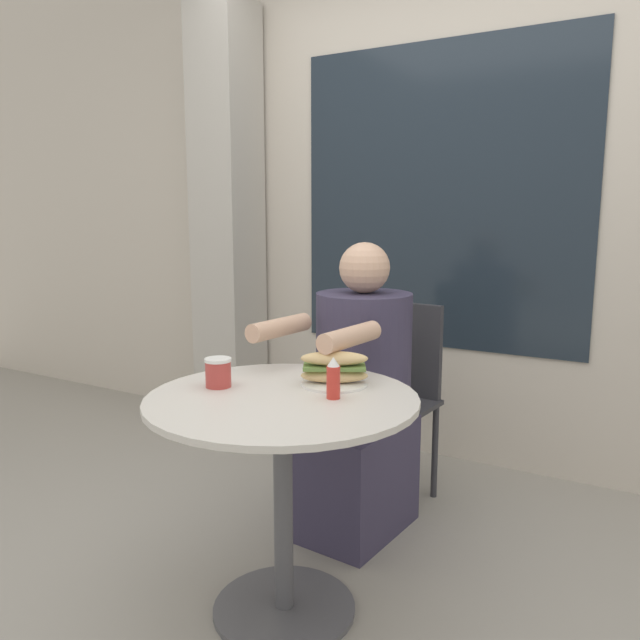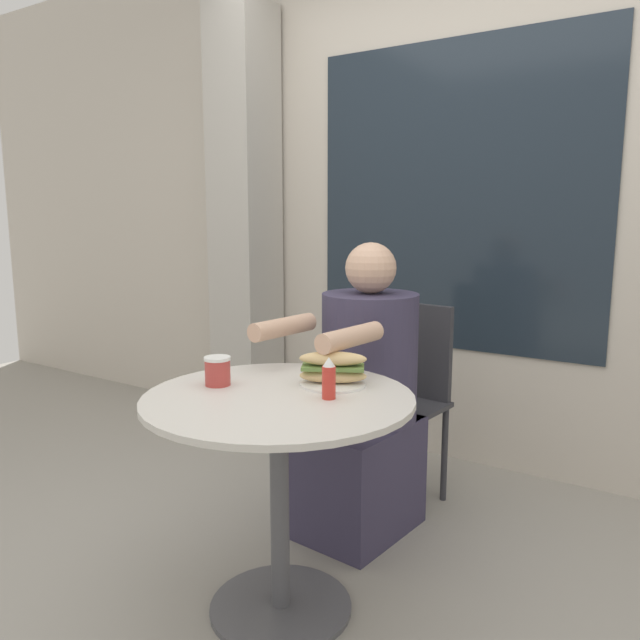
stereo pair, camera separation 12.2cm
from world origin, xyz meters
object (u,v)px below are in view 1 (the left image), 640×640
(cafe_table, at_px, (283,453))
(seated_diner, at_px, (358,410))
(drink_cup, at_px, (218,372))
(condiment_bottle, at_px, (333,378))
(diner_chair, at_px, (396,383))
(sandwich_on_plate, at_px, (334,370))

(cafe_table, height_order, seated_diner, seated_diner)
(drink_cup, relative_size, condiment_bottle, 0.73)
(diner_chair, height_order, seated_diner, seated_diner)
(condiment_bottle, bearing_deg, diner_chair, 101.50)
(drink_cup, bearing_deg, sandwich_on_plate, 33.64)
(sandwich_on_plate, relative_size, drink_cup, 2.44)
(cafe_table, distance_m, sandwich_on_plate, 0.31)
(drink_cup, distance_m, condiment_bottle, 0.39)
(cafe_table, distance_m, drink_cup, 0.33)
(cafe_table, distance_m, diner_chair, 0.97)
(seated_diner, distance_m, drink_cup, 0.71)
(seated_diner, bearing_deg, condiment_bottle, 114.41)
(diner_chair, relative_size, drink_cup, 9.35)
(drink_cup, bearing_deg, diner_chair, 78.83)
(seated_diner, xyz_separation_m, condiment_bottle, (0.20, -0.56, 0.28))
(seated_diner, relative_size, drink_cup, 12.40)
(diner_chair, bearing_deg, condiment_bottle, 106.52)
(diner_chair, xyz_separation_m, sandwich_on_plate, (0.12, -0.78, 0.24))
(sandwich_on_plate, xyz_separation_m, drink_cup, (-0.31, -0.21, -0.00))
(seated_diner, relative_size, sandwich_on_plate, 5.08)
(cafe_table, bearing_deg, sandwich_on_plate, 68.10)
(cafe_table, xyz_separation_m, drink_cup, (-0.23, -0.02, 0.23))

